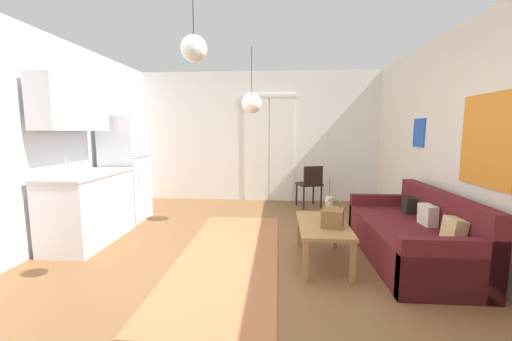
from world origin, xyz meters
The scene contains 14 objects.
ground_plane centered at (0.00, 0.00, -0.05)m, with size 5.48×7.38×0.10m, color brown.
wall_back centered at (0.01, 3.44, 1.32)m, with size 5.08×0.13×2.67m.
wall_right centered at (2.49, 0.00, 1.33)m, with size 0.12×6.98×2.67m.
wall_left centered at (-2.49, 0.00, 1.33)m, with size 0.12×6.98×2.67m.
area_rug centered at (-0.16, 0.42, 0.01)m, with size 1.15×3.15×0.01m, color #B26B42.
couch centered at (1.97, 0.45, 0.26)m, with size 0.87×1.92×0.79m.
coffee_table centered at (0.91, 0.32, 0.39)m, with size 0.53×1.03×0.44m.
bamboo_vase centered at (1.01, 0.54, 0.57)m, with size 0.09×0.09×0.47m.
handbag centered at (1.00, 0.22, 0.54)m, with size 0.28×0.32×0.30m.
refrigerator centered at (-2.07, 1.78, 0.85)m, with size 0.60×0.65×1.70m.
kitchen_counter centered at (-2.11, 0.75, 0.79)m, with size 0.64×1.30×2.12m.
accent_chair centered at (1.02, 2.82, 0.47)m, with size 0.53×0.52×0.81m.
pendant_lamp_near centered at (-0.27, -0.54, 2.12)m, with size 0.21×0.21×0.65m.
pendant_lamp_far centered at (0.01, 1.55, 1.87)m, with size 0.30×0.30×0.95m.
Camera 1 is at (0.41, -3.10, 1.47)m, focal length 21.89 mm.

